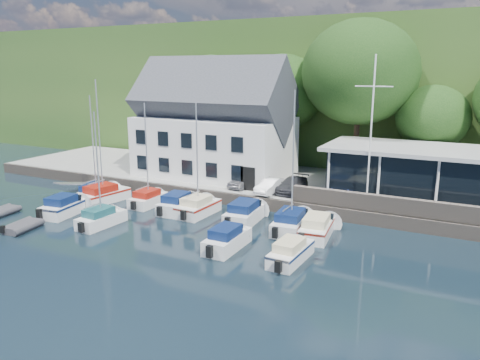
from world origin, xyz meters
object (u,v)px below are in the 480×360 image
at_px(boat_r2_1, 98,169).
at_px(club_pavilion, 413,173).
at_px(dinghy_0, 1,211).
at_px(boat_r1_7, 317,225).
at_px(boat_r2_3, 227,237).
at_px(car_blue, 342,191).
at_px(boat_r1_2, 147,156).
at_px(boat_r1_5, 245,211).
at_px(boat_r2_0, 64,205).
at_px(car_dgrey, 292,185).
at_px(boat_r1_0, 94,151).
at_px(boat_r1_1, 100,148).
at_px(dinghy_1, 22,225).
at_px(harbor_building, 214,129).
at_px(car_white, 271,186).
at_px(boat_r2_4, 291,250).
at_px(boat_r1_3, 178,202).
at_px(boat_r1_4, 197,157).
at_px(flagpole, 371,133).
at_px(boat_r1_6, 293,166).
at_px(car_silver, 243,180).

bearing_deg(boat_r2_1, club_pavilion, 38.87).
bearing_deg(boat_r2_1, dinghy_0, -166.75).
relative_size(boat_r1_7, boat_r2_3, 1.12).
relative_size(car_blue, boat_r1_2, 0.45).
relative_size(boat_r1_5, boat_r2_0, 1.14).
relative_size(club_pavilion, car_dgrey, 3.19).
bearing_deg(boat_r2_1, boat_r1_0, 139.36).
bearing_deg(car_dgrey, boat_r2_3, -88.64).
bearing_deg(boat_r1_1, dinghy_1, -80.77).
height_order(harbor_building, boat_r1_5, harbor_building).
bearing_deg(boat_r2_0, dinghy_0, -160.88).
xyz_separation_m(boat_r2_1, boat_r2_3, (10.09, 0.22, -3.42)).
height_order(boat_r2_1, dinghy_1, boat_r2_1).
bearing_deg(boat_r1_5, car_white, 86.65).
bearing_deg(boat_r2_0, club_pavilion, 20.72).
bearing_deg(boat_r2_4, boat_r1_1, 168.64).
xyz_separation_m(boat_r1_3, boat_r1_5, (5.81, 0.16, 0.03)).
bearing_deg(dinghy_1, boat_r1_0, 89.11).
height_order(boat_r1_7, dinghy_0, boat_r1_7).
bearing_deg(boat_r1_2, dinghy_0, -139.38).
bearing_deg(boat_r1_1, dinghy_0, -115.77).
xyz_separation_m(boat_r1_2, boat_r1_4, (4.92, -0.26, 0.40)).
bearing_deg(boat_r1_0, flagpole, 2.31).
bearing_deg(car_blue, car_white, -170.00).
bearing_deg(boat_r1_6, boat_r2_3, -120.21).
distance_m(club_pavilion, boat_r1_3, 18.41).
xyz_separation_m(boat_r1_2, boat_r1_3, (3.08, -0.28, -3.34)).
height_order(boat_r1_5, dinghy_0, boat_r1_5).
bearing_deg(boat_r1_6, boat_r1_1, 176.41).
distance_m(flagpole, boat_r1_0, 22.58).
distance_m(car_white, boat_r2_1, 13.73).
bearing_deg(boat_r1_3, dinghy_0, -154.38).
xyz_separation_m(car_white, boat_r1_1, (-12.84, -5.63, 3.00)).
xyz_separation_m(harbor_building, boat_r1_6, (11.30, -9.01, -0.81)).
height_order(club_pavilion, boat_r1_7, club_pavilion).
height_order(car_silver, boat_r2_3, car_silver).
xyz_separation_m(harbor_building, boat_r1_7, (13.23, -9.23, -4.62)).
distance_m(car_white, flagpole, 9.26).
bearing_deg(boat_r1_6, car_dgrey, 105.38).
relative_size(car_silver, car_blue, 0.94).
relative_size(boat_r1_2, boat_r2_4, 1.47).
bearing_deg(dinghy_0, club_pavilion, 22.88).
relative_size(boat_r2_1, dinghy_1, 2.84).
relative_size(boat_r1_6, boat_r2_3, 1.62).
xyz_separation_m(car_blue, boat_r1_6, (-1.87, -5.97, 2.90)).
distance_m(boat_r1_3, dinghy_1, 11.16).
bearing_deg(car_blue, boat_r1_5, -132.56).
distance_m(car_blue, boat_r1_5, 8.00).
xyz_separation_m(car_white, boat_r2_1, (-8.61, -10.38, 2.57)).
distance_m(boat_r1_7, boat_r2_1, 15.58).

